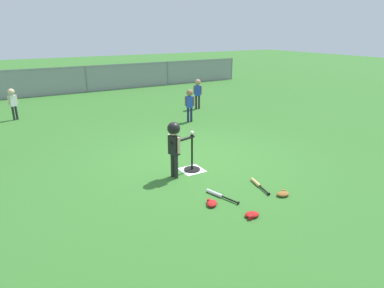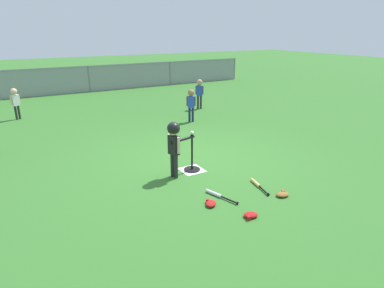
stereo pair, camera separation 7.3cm
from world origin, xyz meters
TOP-DOWN VIEW (x-y plane):
  - ground_plane at (0.00, 0.00)m, footprint 60.00×60.00m
  - home_plate at (-0.38, -0.44)m, footprint 0.44×0.44m
  - batting_tee at (-0.38, -0.44)m, footprint 0.32×0.32m
  - baseball_on_tee at (-0.38, -0.44)m, footprint 0.07×0.07m
  - batter_child at (-0.82, -0.55)m, footprint 0.62×0.31m
  - fielder_near_left at (1.41, 2.74)m, footprint 0.26×0.20m
  - fielder_deep_left at (-3.11, 5.67)m, footprint 0.27×0.19m
  - fielder_deep_center at (2.53, 4.10)m, footprint 0.27×0.21m
  - spare_bat_silver at (-0.56, -1.60)m, footprint 0.24×0.65m
  - spare_bat_wood at (0.28, -1.63)m, footprint 0.20×0.62m
  - glove_by_plate at (-0.49, -2.39)m, footprint 0.25×0.21m
  - glove_near_bats at (-0.81, -1.80)m, footprint 0.27×0.27m
  - glove_tossed_aside at (0.40, -2.14)m, footprint 0.24×0.19m
  - outfield_fence at (0.00, 9.40)m, footprint 16.06×0.06m

SIDE VIEW (x-z plane):
  - ground_plane at x=0.00m, z-range 0.00..0.00m
  - home_plate at x=-0.38m, z-range 0.00..0.01m
  - spare_bat_wood at x=0.28m, z-range 0.00..0.06m
  - spare_bat_silver at x=-0.56m, z-range 0.00..0.06m
  - glove_by_plate at x=-0.49m, z-range 0.00..0.07m
  - glove_near_bats at x=-0.81m, z-range 0.00..0.07m
  - glove_tossed_aside at x=0.40m, z-range 0.00..0.07m
  - batting_tee at x=-0.38m, z-range -0.25..0.49m
  - outfield_fence at x=0.00m, z-range 0.04..1.19m
  - fielder_deep_left at x=-3.11m, z-range 0.14..1.11m
  - fielder_near_left at x=1.41m, z-range 0.14..1.13m
  - fielder_deep_center at x=2.53m, z-range 0.15..1.18m
  - batter_child at x=-0.82m, z-range 0.23..1.31m
  - baseball_on_tee at x=-0.38m, z-range 0.74..0.82m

